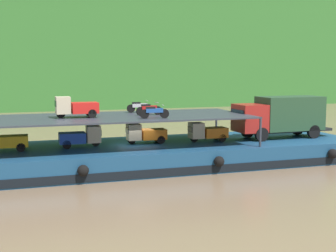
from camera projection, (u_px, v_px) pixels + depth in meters
ground_plane at (137, 166)px, 32.77m from camera, size 400.00×400.00×0.00m
cargo_barge at (137, 156)px, 32.66m from camera, size 32.08×8.55×1.50m
covered_lorry at (281, 115)px, 35.55m from camera, size 7.90×2.44×3.10m
cargo_rack at (80, 118)px, 31.16m from camera, size 22.88×7.21×2.00m
mini_truck_lower_aft at (5, 140)px, 29.90m from camera, size 2.76×1.23×1.38m
mini_truck_lower_mid at (81, 137)px, 31.57m from camera, size 2.77×1.24×1.38m
mini_truck_lower_fore at (146, 134)px, 33.10m from camera, size 2.76×1.24×1.38m
mini_truck_lower_bow at (207, 132)px, 33.93m from camera, size 2.75×1.22×1.38m
mini_truck_upper_mid at (76, 107)px, 30.95m from camera, size 2.74×1.21×1.38m
motorcycle_upper_port at (154, 112)px, 30.46m from camera, size 1.90×0.55×0.87m
motorcycle_upper_centre at (149, 109)px, 32.58m from camera, size 1.90×0.55×0.87m
motorcycle_upper_stbd at (139, 107)px, 34.60m from camera, size 1.90×0.55×0.87m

